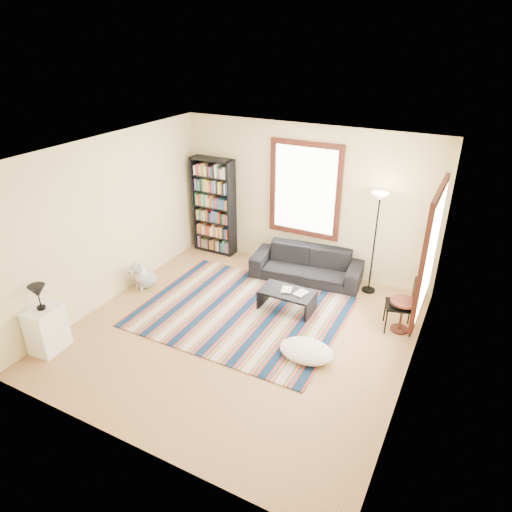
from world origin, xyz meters
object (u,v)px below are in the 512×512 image
at_px(floor_lamp, 374,244).
at_px(side_table, 401,316).
at_px(coffee_table, 287,300).
at_px(bookshelf, 214,206).
at_px(floor_cushion, 306,351).
at_px(dog, 146,274).
at_px(sofa, 307,265).
at_px(white_cabinet, 47,329).
at_px(folding_chair, 400,305).

distance_m(floor_lamp, side_table, 1.40).
height_order(coffee_table, side_table, side_table).
distance_m(bookshelf, coffee_table, 2.83).
distance_m(floor_cushion, dog, 3.40).
relative_size(sofa, white_cabinet, 2.92).
height_order(floor_cushion, side_table, side_table).
height_order(coffee_table, folding_chair, folding_chair).
relative_size(sofa, bookshelf, 1.02).
bearing_deg(coffee_table, floor_cushion, -53.10).
xyz_separation_m(folding_chair, dog, (-4.37, -0.78, -0.16)).
height_order(sofa, coffee_table, sofa).
xyz_separation_m(folding_chair, white_cabinet, (-4.45, -2.88, -0.08)).
xyz_separation_m(bookshelf, floor_lamp, (3.37, -0.17, -0.07)).
distance_m(bookshelf, dog, 2.07).
bearing_deg(sofa, coffee_table, -91.35).
bearing_deg(folding_chair, side_table, -37.90).
distance_m(sofa, white_cabinet, 4.54).
relative_size(bookshelf, floor_cushion, 2.51).
height_order(floor_lamp, side_table, floor_lamp).
bearing_deg(folding_chair, coffee_table, 174.25).
xyz_separation_m(floor_lamp, dog, (-3.67, -1.74, -0.66)).
bearing_deg(side_table, folding_chair, 157.44).
bearing_deg(floor_lamp, dog, -154.63).
bearing_deg(floor_lamp, coffee_table, -130.40).
bearing_deg(floor_lamp, white_cabinet, -134.30).
height_order(bookshelf, side_table, bookshelf).
relative_size(floor_lamp, side_table, 3.44).
distance_m(side_table, white_cabinet, 5.33).
relative_size(sofa, dog, 3.85).
xyz_separation_m(floor_lamp, side_table, (0.75, -0.98, -0.66)).
relative_size(coffee_table, dog, 1.69).
xyz_separation_m(floor_lamp, white_cabinet, (-3.75, -3.84, -0.58)).
distance_m(side_table, folding_chair, 0.17).
height_order(bookshelf, white_cabinet, bookshelf).
relative_size(sofa, floor_lamp, 1.10).
relative_size(floor_cushion, white_cabinet, 1.14).
height_order(bookshelf, floor_cushion, bookshelf).
relative_size(bookshelf, white_cabinet, 2.86).
bearing_deg(folding_chair, floor_lamp, 111.01).
height_order(bookshelf, dog, bookshelf).
xyz_separation_m(sofa, bookshelf, (-2.19, 0.27, 0.70)).
height_order(sofa, bookshelf, bookshelf).
distance_m(sofa, floor_cushion, 2.34).
distance_m(folding_chair, dog, 4.44).
height_order(side_table, dog, side_table).
height_order(bookshelf, floor_lamp, bookshelf).
xyz_separation_m(white_cabinet, dog, (0.08, 2.10, -0.08)).
relative_size(bookshelf, side_table, 3.70).
xyz_separation_m(sofa, coffee_table, (0.11, -1.15, -0.12)).
xyz_separation_m(side_table, white_cabinet, (-4.50, -2.86, 0.08)).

